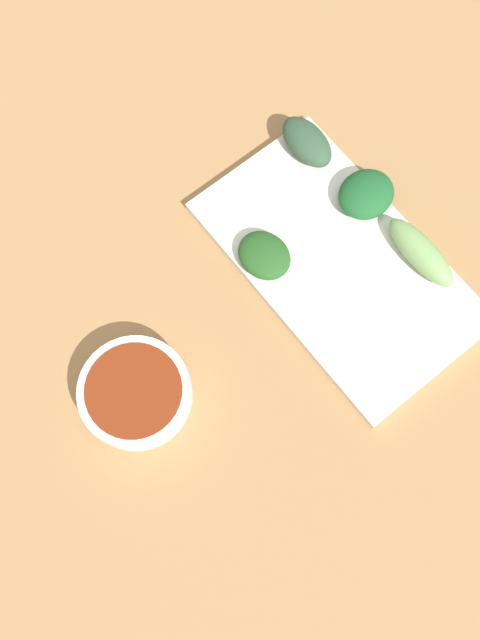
# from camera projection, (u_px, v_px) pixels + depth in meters

# --- Properties ---
(tabletop) EXTENTS (2.10, 2.10, 0.02)m
(tabletop) POSITION_uv_depth(u_px,v_px,m) (244.00, 339.00, 0.73)
(tabletop) COLOR #9B7246
(tabletop) RESTS_ON ground
(sauce_bowl) EXTENTS (0.11, 0.11, 0.03)m
(sauce_bowl) POSITION_uv_depth(u_px,v_px,m) (135.00, 393.00, 0.68)
(sauce_bowl) COLOR white
(sauce_bowl) RESTS_ON tabletop
(serving_plate) EXTENTS (0.18, 0.31, 0.01)m
(serving_plate) POSITION_uv_depth(u_px,v_px,m) (337.00, 262.00, 0.73)
(serving_plate) COLOR silver
(serving_plate) RESTS_ON tabletop
(broccoli_leafy_0) EXTENTS (0.07, 0.06, 0.03)m
(broccoli_leafy_0) POSITION_uv_depth(u_px,v_px,m) (366.00, 194.00, 0.73)
(broccoli_leafy_0) COLOR #1A5327
(broccoli_leafy_0) RESTS_ON serving_plate
(broccoli_stalk_1) EXTENTS (0.03, 0.10, 0.03)m
(broccoli_stalk_1) POSITION_uv_depth(u_px,v_px,m) (421.00, 252.00, 0.71)
(broccoli_stalk_1) COLOR #769E5B
(broccoli_stalk_1) RESTS_ON serving_plate
(broccoli_leafy_2) EXTENTS (0.06, 0.07, 0.02)m
(broccoli_leafy_2) POSITION_uv_depth(u_px,v_px,m) (264.00, 255.00, 0.72)
(broccoli_leafy_2) COLOR #22501F
(broccoli_leafy_2) RESTS_ON serving_plate
(broccoli_leafy_3) EXTENTS (0.04, 0.07, 0.03)m
(broccoli_leafy_3) POSITION_uv_depth(u_px,v_px,m) (307.00, 142.00, 0.75)
(broccoli_leafy_3) COLOR #2E4A34
(broccoli_leafy_3) RESTS_ON serving_plate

